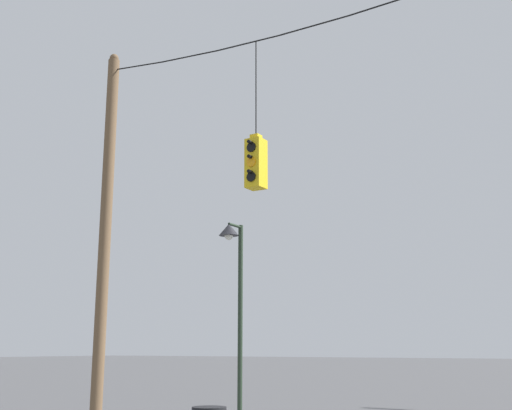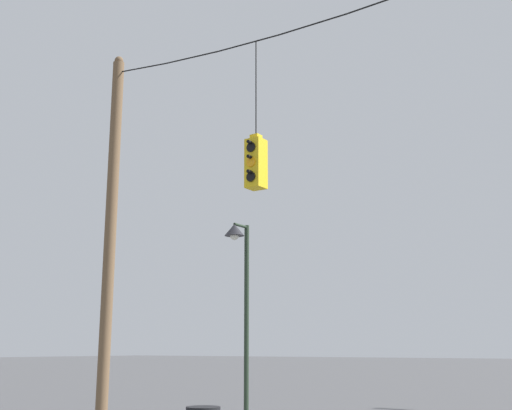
% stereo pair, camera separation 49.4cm
% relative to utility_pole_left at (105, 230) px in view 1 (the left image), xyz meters
% --- Properties ---
extents(utility_pole_left, '(0.27, 0.27, 8.65)m').
position_rel_utility_pole_left_xyz_m(utility_pole_left, '(0.00, 0.00, 0.00)').
color(utility_pole_left, brown).
rests_on(utility_pole_left, ground_plane).
extents(span_wire, '(10.67, 0.03, 0.36)m').
position_rel_utility_pole_left_xyz_m(span_wire, '(5.34, -0.00, 3.71)').
color(span_wire, black).
extents(traffic_light_over_intersection, '(0.34, 0.58, 3.16)m').
position_rel_utility_pole_left_xyz_m(traffic_light_over_intersection, '(4.02, -0.00, 0.99)').
color(traffic_light_over_intersection, yellow).
extents(street_lamp, '(0.49, 0.85, 4.76)m').
position_rel_utility_pole_left_xyz_m(street_lamp, '(1.68, 2.80, -0.72)').
color(street_lamp, '#233323').
rests_on(street_lamp, ground_plane).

